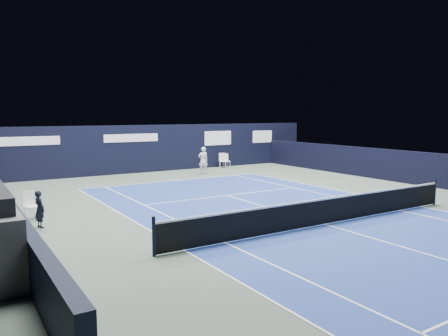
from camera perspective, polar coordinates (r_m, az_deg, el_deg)
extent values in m
plane|color=#48554C|center=(17.13, 8.31, -5.91)|extent=(48.00, 48.00, 0.00)
cube|color=navy|center=(15.71, 13.08, -7.19)|extent=(10.97, 23.77, 0.01)
cube|color=black|center=(27.26, 19.76, 0.49)|extent=(0.30, 22.00, 1.80)
cube|color=white|center=(31.31, 0.34, 0.89)|extent=(0.48, 0.46, 0.04)
cube|color=white|center=(31.45, 0.18, 1.42)|extent=(0.44, 0.08, 0.52)
cylinder|color=white|center=(31.57, 0.50, 0.53)|extent=(0.02, 0.02, 0.46)
cylinder|color=white|center=(31.41, -0.11, 0.49)|extent=(0.02, 0.02, 0.46)
cylinder|color=white|center=(31.26, 0.79, 0.46)|extent=(0.02, 0.02, 0.46)
cylinder|color=white|center=(31.09, 0.17, 0.43)|extent=(0.02, 0.02, 0.46)
cube|color=white|center=(31.46, 0.16, 1.57)|extent=(0.36, 0.12, 0.33)
cube|color=silver|center=(30.95, -0.18, 0.89)|extent=(0.61, 0.60, 0.04)
cube|color=silver|center=(31.13, -0.23, 1.47)|extent=(0.45, 0.22, 0.56)
cylinder|color=silver|center=(31.19, 0.14, 0.48)|extent=(0.03, 0.03, 0.49)
cylinder|color=silver|center=(31.14, -0.59, 0.47)|extent=(0.03, 0.03, 0.49)
cylinder|color=silver|center=(30.82, 0.25, 0.40)|extent=(0.03, 0.03, 0.49)
cylinder|color=silver|center=(30.76, -0.50, 0.39)|extent=(0.03, 0.03, 0.49)
cube|color=white|center=(17.38, -23.78, -4.64)|extent=(0.60, 0.58, 0.04)
cube|color=white|center=(17.50, -24.20, -3.64)|extent=(0.43, 0.22, 0.54)
cylinder|color=white|center=(17.68, -23.54, -5.23)|extent=(0.03, 0.03, 0.48)
cylinder|color=white|center=(17.48, -24.61, -5.42)|extent=(0.03, 0.03, 0.48)
cylinder|color=white|center=(17.38, -22.87, -5.40)|extent=(0.03, 0.03, 0.48)
cylinder|color=white|center=(17.17, -23.95, -5.60)|extent=(0.03, 0.03, 0.48)
imported|color=black|center=(16.02, -22.94, -4.98)|extent=(0.43, 0.53, 1.27)
cube|color=white|center=(25.33, -6.35, -1.64)|extent=(10.97, 0.06, 0.00)
cube|color=white|center=(19.90, 24.32, -4.62)|extent=(0.06, 23.77, 0.00)
cube|color=white|center=(12.55, -5.19, -10.66)|extent=(0.06, 23.77, 0.00)
cube|color=white|center=(18.79, 22.00, -5.16)|extent=(0.06, 23.77, 0.00)
cube|color=white|center=(13.19, 0.20, -9.74)|extent=(0.06, 23.77, 0.00)
cube|color=white|center=(20.59, 0.33, -3.60)|extent=(8.23, 0.06, 0.00)
cube|color=white|center=(15.70, 13.09, -7.17)|extent=(0.06, 12.80, 0.00)
cube|color=white|center=(25.19, -6.21, -1.68)|extent=(0.06, 0.30, 0.00)
cylinder|color=black|center=(20.57, 25.81, -2.80)|extent=(0.10, 0.10, 1.10)
cylinder|color=black|center=(12.02, -9.15, -8.83)|extent=(0.10, 0.10, 1.10)
cube|color=black|center=(15.60, 13.13, -5.57)|extent=(12.80, 0.03, 0.86)
cube|color=white|center=(15.51, 13.18, -3.95)|extent=(12.80, 0.05, 0.06)
cube|color=black|center=(29.35, -10.33, 2.51)|extent=(26.00, 0.60, 3.10)
cube|color=silver|center=(27.17, -23.96, 3.25)|extent=(3.20, 0.02, 0.50)
cube|color=silver|center=(28.65, -11.99, 3.87)|extent=(3.60, 0.02, 0.50)
cube|color=silver|center=(31.49, -0.79, 3.93)|extent=(2.20, 0.02, 1.00)
cube|color=silver|center=(33.75, 5.03, 4.11)|extent=(1.80, 0.02, 0.90)
cube|color=black|center=(17.03, -27.01, -4.63)|extent=(0.30, 22.00, 1.20)
cube|color=silver|center=(10.31, -22.34, -11.71)|extent=(0.02, 2.00, 0.45)
cube|color=silver|center=(13.64, -24.91, -7.27)|extent=(0.02, 2.40, 0.45)
cube|color=silver|center=(17.04, -26.44, -4.58)|extent=(0.02, 2.00, 0.45)
imported|color=white|center=(28.07, -2.74, 1.01)|extent=(0.70, 0.53, 1.73)
cylinder|color=black|center=(27.71, -2.71, 1.32)|extent=(0.03, 0.29, 0.13)
torus|color=black|center=(27.49, -2.45, 1.48)|extent=(0.30, 0.13, 0.29)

